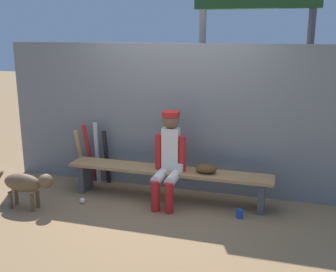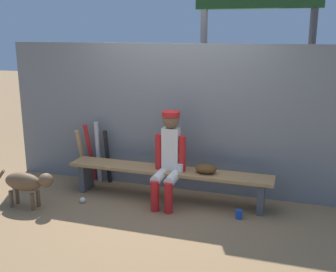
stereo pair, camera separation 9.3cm
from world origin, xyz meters
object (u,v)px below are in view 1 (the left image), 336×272
Objects in this scene: bat_aluminum_red at (89,153)px; bat_aluminum_black at (106,157)px; cup_on_bench at (180,168)px; player_seated at (169,156)px; scoreboard at (261,18)px; baseball_glove at (206,168)px; dugout_bench at (168,175)px; bat_aluminum_silver at (97,153)px; cup_on_ground at (239,214)px; baseball at (82,201)px; bat_wood_tan at (81,156)px; dog at (26,183)px.

bat_aluminum_black is at bearing 4.73° from bat_aluminum_red.
player_seated is at bearing -166.98° from cup_on_bench.
baseball_glove is at bearing -114.78° from scoreboard.
dugout_bench is at bearing -17.57° from bat_aluminum_black.
dugout_bench is 2.96× the size of bat_aluminum_silver.
scoreboard is at bearing 65.22° from baseball_glove.
baseball_glove is at bearing 12.47° from player_seated.
cup_on_bench is (-0.80, 0.22, 0.43)m from cup_on_ground.
cup_on_ground is (2.29, -0.59, -0.39)m from bat_aluminum_red.
bat_aluminum_silver is 1.42m from cup_on_bench.
cup_on_bench is (1.49, -0.38, 0.04)m from bat_aluminum_red.
baseball is (-1.04, -0.44, -0.31)m from dugout_bench.
player_seated is at bearing -15.17° from bat_wood_tan.
dog is at bearing -154.59° from dugout_bench.
bat_aluminum_black reaches higher than dog.
dugout_bench is 1.23m from bat_aluminum_silver.
cup_on_ground is at bearing -16.13° from dugout_bench.
bat_aluminum_black is 0.23× the size of scoreboard.
dog is (-0.19, -1.07, -0.07)m from bat_wood_tan.
scoreboard is at bearing 17.80° from bat_wood_tan.
bat_aluminum_red is at bearing 4.30° from bat_wood_tan.
bat_aluminum_black reaches higher than bat_wood_tan.
bat_aluminum_silver reaches higher than cup_on_bench.
player_seated is (0.04, -0.10, 0.30)m from dugout_bench.
baseball_glove is at bearing 0.00° from dugout_bench.
bat_aluminum_red reaches higher than bat_wood_tan.
bat_aluminum_black is 1.25m from dog.
cup_on_bench is 2.36m from scoreboard.
scoreboard reaches higher than cup_on_bench.
bat_aluminum_black is at bearing 5.49° from bat_aluminum_silver.
scoreboard is at bearing 54.43° from cup_on_bench.
bat_aluminum_silver is (-1.69, 0.32, -0.03)m from baseball_glove.
bat_aluminum_red is 1.13m from dog.
dog is at bearing -169.43° from cup_on_ground.
dugout_bench is 0.53m from baseball_glove.
bat_aluminum_black is at bearing 163.13° from cup_on_ground.
bat_aluminum_black is (-1.08, 0.43, -0.24)m from player_seated.
player_seated is 1.13m from cup_on_ground.
bat_wood_tan is at bearing -162.20° from scoreboard.
bat_aluminum_silver is 2.29m from cup_on_ground.
bat_aluminum_silver is at bearing 165.05° from dugout_bench.
bat_aluminum_silver is at bearing 161.04° from player_seated.
bat_aluminum_black is 0.40m from bat_wood_tan.
baseball_glove is 1.59m from bat_aluminum_black.
dugout_bench is 1.17m from baseball.
bat_aluminum_red is 0.14m from bat_wood_tan.
scoreboard is (2.05, 0.75, 1.97)m from bat_aluminum_black.
dugout_bench is 1.07m from cup_on_ground.
cup_on_ground is 0.03× the size of scoreboard.
dog reaches higher than dugout_bench.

